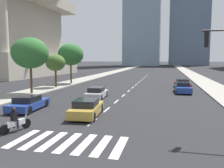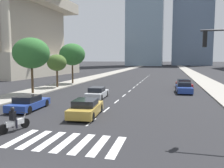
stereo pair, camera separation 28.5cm
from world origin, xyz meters
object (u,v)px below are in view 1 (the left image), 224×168
object	(u,v)px
motorcycle_trailing	(15,122)
sedan_blue_2	(183,88)
sedan_gold_4	(87,108)
sedan_red_1	(182,84)
sedan_blue_0	(28,103)
street_tree_third	(71,54)
sedan_silver_3	(97,93)
street_tree_second	(55,63)
street_tree_nearest	(30,53)

from	to	relation	value
motorcycle_trailing	sedan_blue_2	world-z (taller)	motorcycle_trailing
sedan_gold_4	sedan_red_1	bearing A→B (deg)	-27.86
sedan_blue_0	street_tree_third	distance (m)	21.07
sedan_red_1	street_tree_third	size ratio (longest dim) A/B	0.71
sedan_silver_3	street_tree_second	world-z (taller)	street_tree_second
street_tree_nearest	street_tree_third	world-z (taller)	street_tree_third
sedan_gold_4	street_tree_nearest	bearing A→B (deg)	43.92
sedan_blue_0	street_tree_second	bearing A→B (deg)	14.35
motorcycle_trailing	street_tree_nearest	bearing A→B (deg)	45.30
sedan_silver_3	sedan_blue_0	bearing A→B (deg)	147.36
sedan_red_1	street_tree_third	world-z (taller)	street_tree_third
sedan_gold_4	motorcycle_trailing	bearing A→B (deg)	142.53
sedan_gold_4	street_tree_third	size ratio (longest dim) A/B	0.66
sedan_gold_4	street_tree_nearest	world-z (taller)	street_tree_nearest
sedan_blue_0	street_tree_second	size ratio (longest dim) A/B	0.92
street_tree_nearest	street_tree_second	world-z (taller)	street_tree_nearest
sedan_blue_2	street_tree_second	xyz separation A→B (m)	(-18.09, 0.78, 3.14)
street_tree_second	street_tree_third	distance (m)	5.86
street_tree_nearest	street_tree_third	bearing A→B (deg)	90.00
sedan_red_1	sedan_gold_4	world-z (taller)	sedan_gold_4
sedan_silver_3	street_tree_nearest	xyz separation A→B (m)	(-8.57, 0.93, 4.43)
sedan_red_1	street_tree_nearest	size ratio (longest dim) A/B	0.72
motorcycle_trailing	street_tree_second	bearing A→B (deg)	36.82
sedan_gold_4	street_tree_second	size ratio (longest dim) A/B	0.92
sedan_blue_2	sedan_gold_4	size ratio (longest dim) A/B	0.97
sedan_gold_4	street_tree_third	bearing A→B (deg)	20.59
sedan_blue_2	sedan_blue_0	bearing A→B (deg)	-47.02
sedan_silver_3	street_tree_third	size ratio (longest dim) A/B	0.63
street_tree_second	sedan_blue_2	bearing A→B (deg)	-2.47
motorcycle_trailing	street_tree_third	bearing A→B (deg)	32.57
motorcycle_trailing	sedan_gold_4	bearing A→B (deg)	-15.59
street_tree_third	motorcycle_trailing	bearing A→B (deg)	-74.09
sedan_red_1	sedan_blue_2	distance (m)	5.30
sedan_silver_3	motorcycle_trailing	bearing A→B (deg)	171.05
street_tree_third	street_tree_nearest	bearing A→B (deg)	-90.00
sedan_silver_3	street_tree_nearest	distance (m)	9.70
motorcycle_trailing	sedan_gold_4	size ratio (longest dim) A/B	0.46
street_tree_nearest	street_tree_second	bearing A→B (deg)	90.00
sedan_blue_0	sedan_blue_2	bearing A→B (deg)	-48.30
sedan_blue_0	street_tree_third	bearing A→B (deg)	9.47
sedan_red_1	sedan_gold_4	size ratio (longest dim) A/B	1.08
sedan_red_1	street_tree_nearest	distance (m)	21.88
sedan_silver_3	street_tree_second	bearing A→B (deg)	46.16
sedan_silver_3	street_tree_nearest	bearing A→B (deg)	80.82
motorcycle_trailing	sedan_blue_0	bearing A→B (deg)	42.52
sedan_gold_4	street_tree_nearest	distance (m)	14.12
motorcycle_trailing	sedan_red_1	bearing A→B (deg)	-7.91
sedan_red_1	sedan_silver_3	distance (m)	15.45
motorcycle_trailing	sedan_silver_3	bearing A→B (deg)	10.68
street_tree_third	sedan_red_1	bearing A→B (deg)	-3.73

